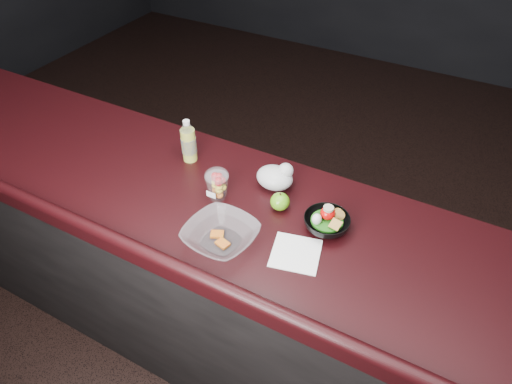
% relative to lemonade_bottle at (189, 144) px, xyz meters
% --- Properties ---
extents(room_shell, '(8.00, 8.00, 8.00)m').
position_rel_lemonade_bottle_xyz_m(room_shell, '(0.32, -0.46, 0.73)').
color(room_shell, black).
rests_on(room_shell, ground).
extents(counter, '(4.06, 0.71, 1.02)m').
position_rel_lemonade_bottle_xyz_m(counter, '(0.32, -0.16, -0.59)').
color(counter, black).
rests_on(counter, ground).
extents(lemonade_bottle, '(0.06, 0.06, 0.19)m').
position_rel_lemonade_bottle_xyz_m(lemonade_bottle, '(0.00, 0.00, 0.00)').
color(lemonade_bottle, gold).
rests_on(lemonade_bottle, counter).
extents(fruit_cup, '(0.09, 0.09, 0.13)m').
position_rel_lemonade_bottle_xyz_m(fruit_cup, '(0.23, -0.15, -0.01)').
color(fruit_cup, white).
rests_on(fruit_cup, counter).
extents(green_apple, '(0.07, 0.07, 0.08)m').
position_rel_lemonade_bottle_xyz_m(green_apple, '(0.47, -0.09, -0.05)').
color(green_apple, '#4B870F').
rests_on(green_apple, counter).
extents(plastic_bag, '(0.15, 0.12, 0.11)m').
position_rel_lemonade_bottle_xyz_m(plastic_bag, '(0.40, 0.01, -0.03)').
color(plastic_bag, silver).
rests_on(plastic_bag, counter).
extents(snack_bowl, '(0.20, 0.20, 0.09)m').
position_rel_lemonade_bottle_xyz_m(snack_bowl, '(0.65, -0.11, -0.05)').
color(snack_bowl, black).
rests_on(snack_bowl, counter).
extents(takeout_bowl, '(0.27, 0.27, 0.06)m').
position_rel_lemonade_bottle_xyz_m(takeout_bowl, '(0.36, -0.34, -0.05)').
color(takeout_bowl, silver).
rests_on(takeout_bowl, counter).
extents(paper_napkin, '(0.19, 0.19, 0.00)m').
position_rel_lemonade_bottle_xyz_m(paper_napkin, '(0.61, -0.27, -0.08)').
color(paper_napkin, white).
rests_on(paper_napkin, counter).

